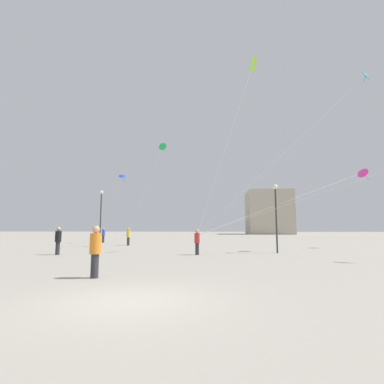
{
  "coord_description": "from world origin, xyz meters",
  "views": [
    {
      "loc": [
        2.25,
        -7.32,
        1.77
      ],
      "look_at": [
        0.0,
        15.72,
        4.62
      ],
      "focal_mm": 27.66,
      "sensor_mm": 36.0,
      "label": 1
    }
  ],
  "objects": [
    {
      "name": "building_left_hall",
      "position": [
        17.0,
        87.14,
        6.61
      ],
      "size": [
        13.16,
        15.82,
        13.21
      ],
      "color": "#B2A893",
      "rests_on": "ground_plane"
    },
    {
      "name": "person_in_black",
      "position": [
        -8.76,
        11.97,
        1.02
      ],
      "size": [
        0.41,
        0.41,
        1.87
      ],
      "rotation": [
        0.0,
        0.0,
        0.66
      ],
      "color": "#2D2D33",
      "rests_on": "ground_plane"
    },
    {
      "name": "person_in_red",
      "position": [
        0.63,
        12.83,
        0.93
      ],
      "size": [
        0.37,
        0.37,
        1.7
      ],
      "rotation": [
        0.0,
        0.0,
        2.5
      ],
      "color": "#2D2D33",
      "rests_on": "ground_plane"
    },
    {
      "name": "lamppost_west",
      "position": [
        -9.63,
        21.01,
        3.66
      ],
      "size": [
        0.36,
        0.36,
        5.53
      ],
      "color": "#2D2D30",
      "rests_on": "ground_plane"
    },
    {
      "name": "kite_lime_delta",
      "position": [
        4.96,
        16.11,
        15.05
      ],
      "size": [
        4.83,
        4.18,
        14.49
      ],
      "color": "#8CD12D"
    },
    {
      "name": "person_in_yellow",
      "position": [
        -7.41,
        23.09,
        1.0
      ],
      "size": [
        0.4,
        0.4,
        1.83
      ],
      "rotation": [
        0.0,
        0.0,
        3.91
      ],
      "color": "#2D2D33",
      "rests_on": "ground_plane"
    },
    {
      "name": "lamppost_east",
      "position": [
        6.28,
        14.83,
        3.35
      ],
      "size": [
        0.36,
        0.36,
        5.0
      ],
      "color": "#2D2D30",
      "rests_on": "ground_plane"
    },
    {
      "name": "person_in_blue",
      "position": [
        -12.42,
        28.74,
        1.01
      ],
      "size": [
        0.4,
        0.4,
        1.85
      ],
      "rotation": [
        0.0,
        0.0,
        0.66
      ],
      "color": "#2D2D33",
      "rests_on": "ground_plane"
    },
    {
      "name": "kite_cobalt_diamond",
      "position": [
        -9.56,
        26.73,
        7.94
      ],
      "size": [
        3.41,
        2.53,
        7.05
      ],
      "color": "blue"
    },
    {
      "name": "person_in_orange",
      "position": [
        -2.3,
        3.18,
        1.02
      ],
      "size": [
        0.41,
        0.41,
        1.87
      ],
      "rotation": [
        0.0,
        0.0,
        0.58
      ],
      "color": "#2D2D33",
      "rests_on": "ground_plane"
    },
    {
      "name": "ground_plane",
      "position": [
        0.0,
        0.0,
        0.0
      ],
      "size": [
        300.0,
        300.0,
        0.0
      ],
      "primitive_type": "plane",
      "color": "#9E9689"
    },
    {
      "name": "kite_magenta_diamond",
      "position": [
        15.31,
        21.27,
        6.86
      ],
      "size": [
        15.51,
        9.09,
        6.07
      ],
      "color": "#D12899"
    },
    {
      "name": "kite_emerald_diamond",
      "position": [
        -3.74,
        22.04,
        10.06
      ],
      "size": [
        4.25,
        1.6,
        9.26
      ],
      "color": "green"
    },
    {
      "name": "kite_cyan_diamond",
      "position": [
        14.23,
        17.37,
        14.23
      ],
      "size": [
        14.46,
        5.2,
        13.71
      ],
      "color": "#1EB2C6"
    }
  ]
}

